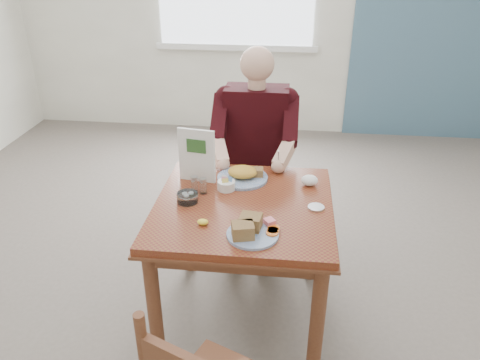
# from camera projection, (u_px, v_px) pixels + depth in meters

# --- Properties ---
(floor) EXTENTS (6.00, 6.00, 0.00)m
(floor) POSITION_uv_depth(u_px,v_px,m) (243.00, 314.00, 2.73)
(floor) COLOR #5E564C
(floor) RESTS_ON ground
(accent_panel) EXTENTS (1.60, 0.02, 2.80)m
(accent_panel) POSITION_uv_depth(u_px,v_px,m) (439.00, 2.00, 4.55)
(accent_panel) COLOR #456981
(accent_panel) RESTS_ON ground
(lemon_wedge) EXTENTS (0.06, 0.04, 0.03)m
(lemon_wedge) POSITION_uv_depth(u_px,v_px,m) (203.00, 222.00, 2.20)
(lemon_wedge) COLOR yellow
(lemon_wedge) RESTS_ON table
(napkin) EXTENTS (0.10, 0.08, 0.06)m
(napkin) POSITION_uv_depth(u_px,v_px,m) (309.00, 180.00, 2.55)
(napkin) COLOR white
(napkin) RESTS_ON table
(metal_dish) EXTENTS (0.11, 0.11, 0.01)m
(metal_dish) POSITION_uv_depth(u_px,v_px,m) (316.00, 207.00, 2.34)
(metal_dish) COLOR silver
(metal_dish) RESTS_ON table
(table) EXTENTS (0.92, 0.92, 0.75)m
(table) POSITION_uv_depth(u_px,v_px,m) (243.00, 222.00, 2.44)
(table) COLOR brown
(table) RESTS_ON ground
(chair_far) EXTENTS (0.42, 0.42, 0.95)m
(chair_far) POSITION_uv_depth(u_px,v_px,m) (256.00, 179.00, 3.21)
(chair_far) COLOR brown
(chair_far) RESTS_ON ground
(diner) EXTENTS (0.53, 0.56, 1.39)m
(diner) POSITION_uv_depth(u_px,v_px,m) (255.00, 139.00, 2.98)
(diner) COLOR gray
(diner) RESTS_ON chair_far
(near_plate) EXTENTS (0.26, 0.26, 0.08)m
(near_plate) POSITION_uv_depth(u_px,v_px,m) (251.00, 229.00, 2.12)
(near_plate) COLOR white
(near_plate) RESTS_ON table
(far_plate) EXTENTS (0.30, 0.30, 0.08)m
(far_plate) POSITION_uv_depth(u_px,v_px,m) (244.00, 174.00, 2.61)
(far_plate) COLOR white
(far_plate) RESTS_ON table
(caddy) EXTENTS (0.12, 0.12, 0.07)m
(caddy) POSITION_uv_depth(u_px,v_px,m) (226.00, 185.00, 2.50)
(caddy) COLOR white
(caddy) RESTS_ON table
(shakers) EXTENTS (0.10, 0.06, 0.09)m
(shakers) POSITION_uv_depth(u_px,v_px,m) (199.00, 185.00, 2.47)
(shakers) COLOR white
(shakers) RESTS_ON table
(creamer) EXTENTS (0.11, 0.11, 0.05)m
(creamer) POSITION_uv_depth(u_px,v_px,m) (188.00, 197.00, 2.38)
(creamer) COLOR white
(creamer) RESTS_ON table
(menu) EXTENTS (0.21, 0.05, 0.30)m
(menu) POSITION_uv_depth(u_px,v_px,m) (197.00, 155.00, 2.54)
(menu) COLOR white
(menu) RESTS_ON table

